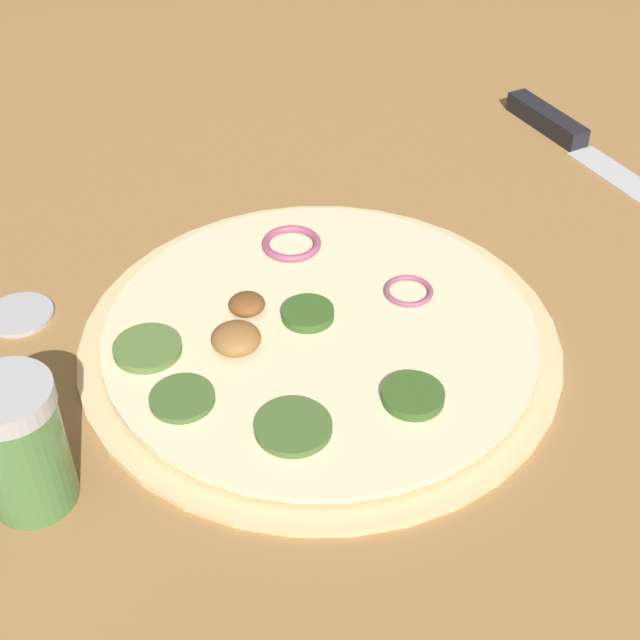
# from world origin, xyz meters

# --- Properties ---
(ground_plane) EXTENTS (3.00, 3.00, 0.00)m
(ground_plane) POSITION_xyz_m (0.00, 0.00, 0.00)
(ground_plane) COLOR #9E703F
(pizza) EXTENTS (0.33, 0.33, 0.03)m
(pizza) POSITION_xyz_m (0.00, 0.00, 0.01)
(pizza) COLOR beige
(pizza) RESTS_ON ground_plane
(knife) EXTENTS (0.28, 0.08, 0.02)m
(knife) POSITION_xyz_m (0.06, -0.35, 0.01)
(knife) COLOR silver
(knife) RESTS_ON ground_plane
(spice_jar) EXTENTS (0.05, 0.05, 0.09)m
(spice_jar) POSITION_xyz_m (0.00, 0.21, 0.04)
(spice_jar) COLOR #4C7F42
(spice_jar) RESTS_ON ground_plane
(loose_cap) EXTENTS (0.05, 0.05, 0.01)m
(loose_cap) POSITION_xyz_m (0.16, 0.15, 0.00)
(loose_cap) COLOR #B2B2B7
(loose_cap) RESTS_ON ground_plane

